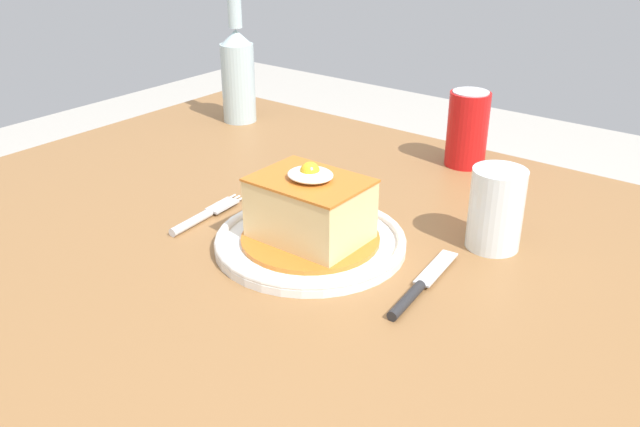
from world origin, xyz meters
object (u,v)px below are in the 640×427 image
soda_can (467,129)px  beer_bottle_clear (238,71)px  main_plate (310,241)px  fork (202,217)px  drinking_glass (495,214)px  knife (416,290)px

soda_can → beer_bottle_clear: (-0.46, -0.06, 0.04)m
main_plate → fork: main_plate is taller
main_plate → soda_can: bearing=86.6°
fork → beer_bottle_clear: beer_bottle_clear is taller
fork → soda_can: (0.19, 0.41, 0.06)m
fork → drinking_glass: (0.35, 0.18, 0.04)m
soda_can → drinking_glass: size_ratio=1.18×
main_plate → knife: main_plate is taller
main_plate → soda_can: size_ratio=1.96×
drinking_glass → fork: bearing=-153.2°
fork → drinking_glass: size_ratio=1.35×
main_plate → fork: (-0.17, -0.03, -0.00)m
beer_bottle_clear → drinking_glass: size_ratio=2.53×
beer_bottle_clear → fork: bearing=-53.0°
knife → soda_can: size_ratio=1.34×
knife → beer_bottle_clear: (-0.60, 0.34, 0.09)m
knife → beer_bottle_clear: bearing=150.2°
knife → beer_bottle_clear: 0.70m
knife → soda_can: (-0.14, 0.40, 0.06)m
beer_bottle_clear → main_plate: bearing=-36.9°
main_plate → soda_can: (0.02, 0.38, 0.05)m
main_plate → knife: bearing=-5.7°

